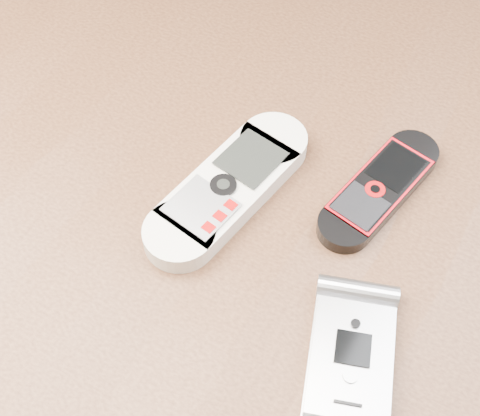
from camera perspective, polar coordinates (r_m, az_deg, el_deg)
name	(u,v)px	position (r m, az deg, el deg)	size (l,w,h in m)	color
table	(235,277)	(0.61, -0.41, -5.95)	(1.20, 0.80, 0.75)	black
nokia_white	(229,187)	(0.53, -0.96, 1.81)	(0.06, 0.17, 0.02)	silver
nokia_black_red	(380,188)	(0.54, 11.83, 1.66)	(0.04, 0.14, 0.01)	black
motorola_razr	(351,357)	(0.46, 9.47, -12.42)	(0.06, 0.11, 0.02)	#B6B6BA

